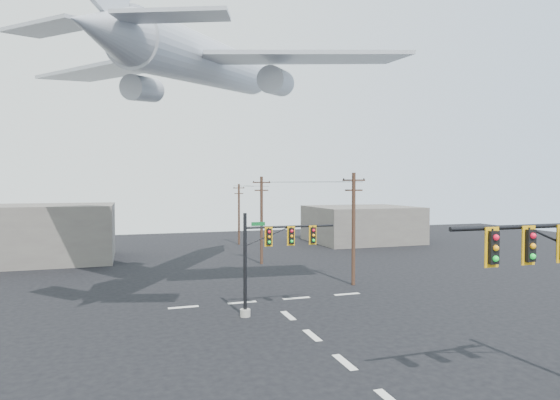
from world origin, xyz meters
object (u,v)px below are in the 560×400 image
object	(u,v)px
utility_pole_b	(262,218)
utility_pole_c	(239,213)
signal_mast_near	(560,283)
airliner	(208,64)
utility_pole_a	(354,226)
signal_mast_far	(268,257)

from	to	relation	value
utility_pole_b	utility_pole_c	bearing A→B (deg)	97.61
signal_mast_near	airliner	world-z (taller)	airliner
utility_pole_a	airliner	world-z (taller)	airliner
utility_pole_a	utility_pole_b	world-z (taller)	utility_pole_a
airliner	signal_mast_far	bearing A→B (deg)	-124.04
airliner	signal_mast_near	bearing A→B (deg)	-120.63
utility_pole_b	airliner	xyz separation A→B (m)	(-7.32, -11.93, 12.21)
utility_pole_b	signal_mast_near	bearing A→B (deg)	-72.37
utility_pole_a	airliner	xyz separation A→B (m)	(-11.72, -0.06, 12.12)
signal_mast_far	utility_pole_c	distance (m)	34.28
signal_mast_near	signal_mast_far	xyz separation A→B (m)	(-7.70, 14.04, -0.71)
signal_mast_far	utility_pole_a	xyz separation A→B (m)	(9.01, 6.17, 1.14)
utility_pole_c	utility_pole_a	bearing A→B (deg)	-99.08
signal_mast_far	utility_pole_a	size ratio (longest dim) A/B	0.70
utility_pole_a	signal_mast_near	bearing A→B (deg)	-74.47
utility_pole_c	airliner	size ratio (longest dim) A/B	0.30
utility_pole_c	signal_mast_far	bearing A→B (deg)	-115.45
signal_mast_far	airliner	world-z (taller)	airliner
utility_pole_a	utility_pole_b	size ratio (longest dim) A/B	1.02
signal_mast_near	utility_pole_c	xyz separation A→B (m)	(-1.84, 47.81, -0.05)
signal_mast_near	signal_mast_far	distance (m)	16.03
signal_mast_far	utility_pole_c	world-z (taller)	utility_pole_c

